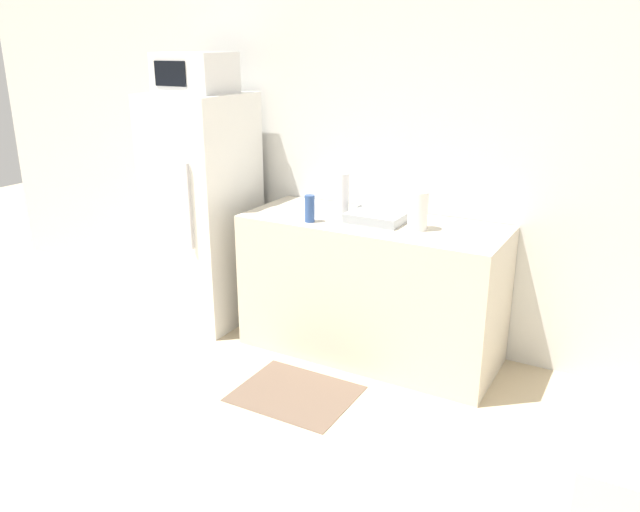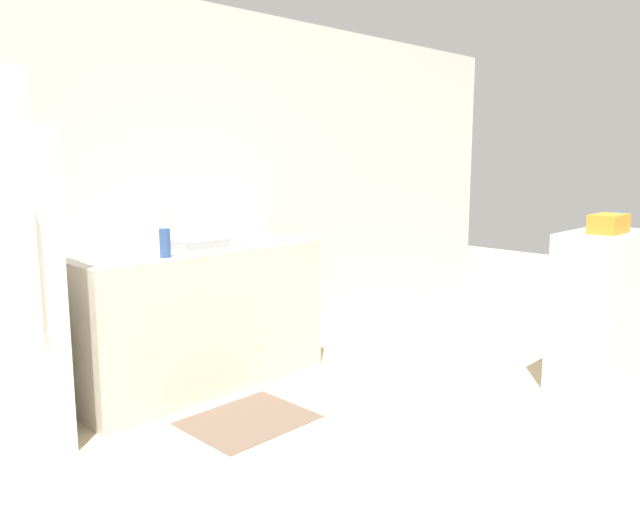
% 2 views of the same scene
% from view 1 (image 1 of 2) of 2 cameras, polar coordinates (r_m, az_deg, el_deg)
% --- Properties ---
extents(wall_back, '(8.00, 0.06, 2.60)m').
position_cam_1_polar(wall_back, '(4.28, 7.10, 9.10)').
color(wall_back, silver).
rests_on(wall_back, ground_plane).
extents(refrigerator, '(0.63, 0.68, 1.69)m').
position_cam_1_polar(refrigerator, '(4.69, -10.58, 4.08)').
color(refrigerator, white).
rests_on(refrigerator, ground_plane).
extents(microwave, '(0.48, 0.40, 0.27)m').
position_cam_1_polar(microwave, '(4.55, -11.35, 16.11)').
color(microwave, white).
rests_on(microwave, refrigerator).
extents(counter, '(1.71, 0.67, 0.93)m').
position_cam_1_polar(counter, '(4.18, 4.68, -2.98)').
color(counter, beige).
rests_on(counter, ground_plane).
extents(sink_basin, '(0.36, 0.29, 0.06)m').
position_cam_1_polar(sink_basin, '(4.02, 5.25, 3.58)').
color(sink_basin, '#9EA3A8').
rests_on(sink_basin, counter).
extents(bottle_tall, '(0.08, 0.08, 0.28)m').
position_cam_1_polar(bottle_tall, '(4.12, 2.08, 5.64)').
color(bottle_tall, silver).
rests_on(bottle_tall, counter).
extents(bottle_short, '(0.07, 0.07, 0.17)m').
position_cam_1_polar(bottle_short, '(3.98, -0.95, 4.36)').
color(bottle_short, '#2D4C8C').
rests_on(bottle_short, counter).
extents(paper_towel_roll, '(0.12, 0.12, 0.24)m').
position_cam_1_polar(paper_towel_roll, '(3.84, 8.94, 4.12)').
color(paper_towel_roll, white).
rests_on(paper_towel_roll, counter).
extents(kitchen_rug, '(0.70, 0.57, 0.01)m').
position_cam_1_polar(kitchen_rug, '(3.87, -2.26, -12.44)').
color(kitchen_rug, brown).
rests_on(kitchen_rug, ground_plane).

